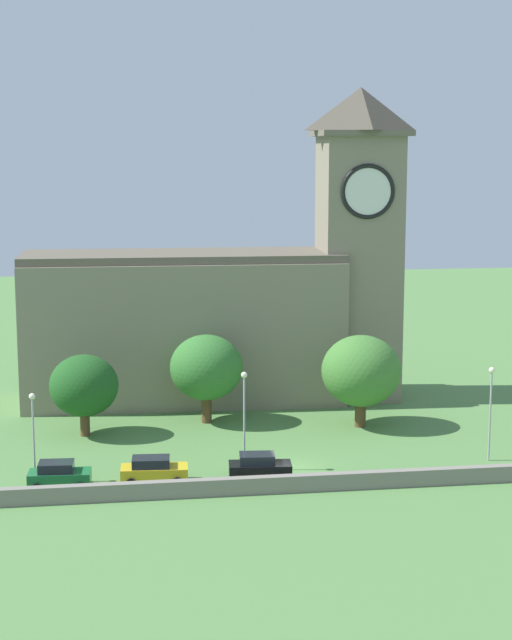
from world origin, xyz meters
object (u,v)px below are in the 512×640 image
at_px(car_green, 59,475).
at_px(tree_by_tower, 84,386).
at_px(streetlamp_west_mid, 244,405).
at_px(car_yellow, 153,470).
at_px(car_black, 259,467).
at_px(tree_riverside_east, 361,371).
at_px(church, 234,303).
at_px(streetlamp_central, 491,398).
at_px(streetlamp_west_end, 33,422).
at_px(tree_riverside_west, 206,368).

relative_size(car_green, tree_by_tower, 0.65).
bearing_deg(streetlamp_west_mid, tree_by_tower, 136.75).
height_order(car_yellow, tree_by_tower, tree_by_tower).
bearing_deg(car_black, tree_riverside_east, 50.17).
relative_size(car_green, streetlamp_west_mid, 0.59).
bearing_deg(church, tree_riverside_east, -50.21).
bearing_deg(tree_by_tower, streetlamp_central, -20.47).
xyz_separation_m(car_green, car_yellow, (6.36, 0.20, -0.01)).
bearing_deg(streetlamp_central, streetlamp_west_mid, 179.04).
bearing_deg(tree_riverside_east, streetlamp_west_end, -157.57).
bearing_deg(car_green, streetlamp_west_end, 138.17).
relative_size(car_black, streetlamp_central, 0.64).
relative_size(car_yellow, tree_riverside_west, 0.63).
relative_size(car_green, streetlamp_central, 0.61).
bearing_deg(tree_by_tower, tree_riverside_east, -1.42).
distance_m(streetlamp_west_mid, streetlamp_central, 18.01).
relative_size(streetlamp_west_end, streetlamp_central, 0.89).
relative_size(church, car_yellow, 7.32).
height_order(car_yellow, streetlamp_west_mid, streetlamp_west_mid).
bearing_deg(streetlamp_west_mid, church, 84.83).
height_order(streetlamp_west_end, streetlamp_central, streetlamp_central).
distance_m(streetlamp_west_end, streetlamp_west_mid, 14.55).
bearing_deg(tree_by_tower, streetlamp_west_mid, -43.25).
bearing_deg(church, car_black, -92.83).
bearing_deg(tree_riverside_west, streetlamp_central, -34.87).
xyz_separation_m(car_green, tree_riverside_west, (11.50, 15.13, 3.75)).
bearing_deg(tree_riverside_east, tree_by_tower, 178.58).
distance_m(streetlamp_west_end, tree_by_tower, 11.54).
height_order(car_yellow, tree_riverside_west, tree_riverside_west).
distance_m(tree_by_tower, tree_riverside_west, 10.29).
bearing_deg(car_black, streetlamp_west_end, 173.56).
distance_m(church, tree_riverside_east, 14.78).
relative_size(streetlamp_west_end, tree_riverside_west, 0.84).
xyz_separation_m(car_black, tree_riverside_west, (-2.12, 15.36, 3.74)).
bearing_deg(car_black, car_yellow, 176.59).
bearing_deg(car_yellow, car_green, -178.18).
bearing_deg(streetlamp_central, car_green, -176.98).
height_order(tree_riverside_east, tree_riverside_west, tree_riverside_east).
relative_size(church, streetlamp_west_end, 5.48).
bearing_deg(car_green, church, 57.22).
xyz_separation_m(streetlamp_central, tree_riverside_east, (-7.04, 10.40, -0.01)).
relative_size(car_yellow, streetlamp_central, 0.67).
distance_m(car_yellow, tree_riverside_east, 21.43).
relative_size(car_black, tree_by_tower, 0.68).
bearing_deg(car_black, streetlamp_west_mid, 109.17).
relative_size(church, car_green, 8.06).
distance_m(car_green, streetlamp_central, 31.15).
bearing_deg(streetlamp_central, church, 127.12).
height_order(church, streetlamp_west_end, church).
bearing_deg(church, car_green, -122.78).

